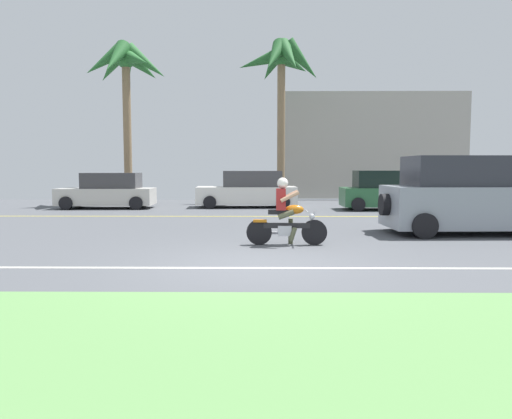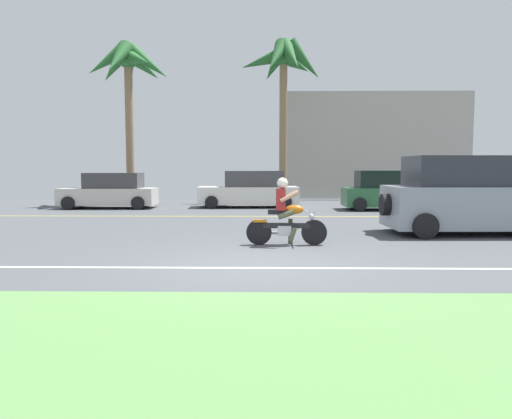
{
  "view_description": "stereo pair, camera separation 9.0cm",
  "coord_description": "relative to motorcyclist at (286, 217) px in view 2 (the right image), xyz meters",
  "views": [
    {
      "loc": [
        0.06,
        -8.62,
        1.74
      ],
      "look_at": [
        -0.06,
        2.72,
        0.77
      ],
      "focal_mm": 33.81,
      "sensor_mm": 36.0,
      "label": 1
    },
    {
      "loc": [
        0.15,
        -8.62,
        1.74
      ],
      "look_at": [
        -0.06,
        2.72,
        0.77
      ],
      "focal_mm": 33.81,
      "sensor_mm": 36.0,
      "label": 2
    }
  ],
  "objects": [
    {
      "name": "lane_line_far",
      "position": [
        -0.62,
        6.47,
        -0.64
      ],
      "size": [
        50.4,
        0.12,
        0.01
      ],
      "primitive_type": "cube",
      "color": "yellow",
      "rests_on": "ground"
    },
    {
      "name": "suv_nearby",
      "position": [
        5.04,
        1.97,
        0.35
      ],
      "size": [
        4.79,
        2.2,
        2.06
      ],
      "color": "#8C939E",
      "rests_on": "ground"
    },
    {
      "name": "parked_car_1",
      "position": [
        -1.14,
        10.62,
        0.11
      ],
      "size": [
        4.49,
        2.02,
        1.62
      ],
      "color": "white",
      "rests_on": "ground"
    },
    {
      "name": "parked_car_3",
      "position": [
        9.07,
        9.94,
        0.03
      ],
      "size": [
        4.26,
        2.12,
        1.43
      ],
      "color": "white",
      "rests_on": "ground"
    },
    {
      "name": "motorcyclist",
      "position": [
        0.0,
        0.0,
        0.0
      ],
      "size": [
        1.83,
        0.6,
        1.53
      ],
      "color": "black",
      "rests_on": "ground"
    },
    {
      "name": "building_far",
      "position": [
        5.96,
        18.76,
        2.39
      ],
      "size": [
        10.63,
        4.0,
        6.07
      ],
      "primitive_type": "cube",
      "color": "#A8A399",
      "rests_on": "ground"
    },
    {
      "name": "parked_car_0",
      "position": [
        -7.22,
        9.98,
        0.07
      ],
      "size": [
        4.1,
        1.91,
        1.54
      ],
      "color": "beige",
      "rests_on": "ground"
    },
    {
      "name": "palm_tree_0",
      "position": [
        -6.94,
        12.3,
        5.76
      ],
      "size": [
        4.02,
        4.09,
        7.66
      ],
      "color": "#846B4C",
      "rests_on": "ground"
    },
    {
      "name": "parked_car_2",
      "position": [
        4.61,
        9.36,
        0.11
      ],
      "size": [
        3.68,
        1.84,
        1.64
      ],
      "color": "#2D663D",
      "rests_on": "ground"
    },
    {
      "name": "ground",
      "position": [
        -0.62,
        0.76,
        -0.67
      ],
      "size": [
        56.0,
        30.0,
        0.04
      ],
      "primitive_type": "cube",
      "color": "#4C4F54"
    },
    {
      "name": "palm_tree_1",
      "position": [
        0.48,
        13.93,
        6.17
      ],
      "size": [
        4.37,
        4.4,
        8.27
      ],
      "color": "#846B4C",
      "rests_on": "ground"
    },
    {
      "name": "lane_line_near",
      "position": [
        -0.62,
        -2.58,
        -0.64
      ],
      "size": [
        50.4,
        0.12,
        0.01
      ],
      "primitive_type": "cube",
      "color": "silver",
      "rests_on": "ground"
    },
    {
      "name": "grass_median",
      "position": [
        -0.62,
        -6.34,
        -0.62
      ],
      "size": [
        56.0,
        3.8,
        0.06
      ],
      "primitive_type": "cube",
      "color": "#5B8C4C",
      "rests_on": "ground"
    }
  ]
}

